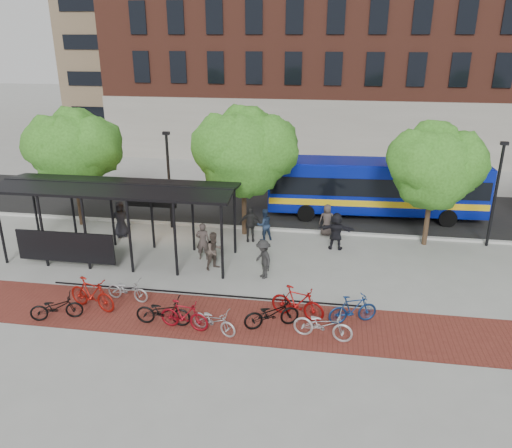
# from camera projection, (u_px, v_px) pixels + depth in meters

# --- Properties ---
(ground) EXTENTS (160.00, 160.00, 0.00)m
(ground) POSITION_uv_depth(u_px,v_px,m) (297.00, 264.00, 22.40)
(ground) COLOR #9E9E99
(ground) RESTS_ON ground
(asphalt_street) EXTENTS (160.00, 8.00, 0.01)m
(asphalt_street) POSITION_uv_depth(u_px,v_px,m) (308.00, 207.00, 29.79)
(asphalt_street) COLOR black
(asphalt_street) RESTS_ON ground
(curb) EXTENTS (160.00, 0.25, 0.12)m
(curb) POSITION_uv_depth(u_px,v_px,m) (303.00, 231.00, 26.07)
(curb) COLOR #B7B7B2
(curb) RESTS_ON ground
(brick_strip) EXTENTS (24.00, 3.00, 0.01)m
(brick_strip) POSITION_uv_depth(u_px,v_px,m) (231.00, 319.00, 18.07)
(brick_strip) COLOR maroon
(brick_strip) RESTS_ON ground
(bike_rack_rail) EXTENTS (12.00, 0.05, 0.95)m
(bike_rack_rail) POSITION_uv_depth(u_px,v_px,m) (203.00, 304.00, 19.10)
(bike_rack_rail) COLOR black
(bike_rack_rail) RESTS_ON ground
(building_brick) EXTENTS (55.00, 14.00, 20.00)m
(building_brick) POSITION_uv_depth(u_px,v_px,m) (446.00, 31.00, 41.41)
(building_brick) COLOR brown
(building_brick) RESTS_ON ground
(bus_shelter) EXTENTS (10.60, 3.07, 3.60)m
(bus_shelter) POSITION_uv_depth(u_px,v_px,m) (115.00, 196.00, 22.08)
(bus_shelter) COLOR black
(bus_shelter) RESTS_ON ground
(tree_a) EXTENTS (4.90, 4.00, 6.18)m
(tree_a) POSITION_uv_depth(u_px,v_px,m) (74.00, 147.00, 25.72)
(tree_a) COLOR #382619
(tree_a) RESTS_ON ground
(tree_b) EXTENTS (5.15, 4.20, 6.47)m
(tree_b) POSITION_uv_depth(u_px,v_px,m) (246.00, 149.00, 24.33)
(tree_b) COLOR #382619
(tree_b) RESTS_ON ground
(tree_c) EXTENTS (4.66, 3.80, 5.92)m
(tree_c) POSITION_uv_depth(u_px,v_px,m) (436.00, 164.00, 23.17)
(tree_c) COLOR #382619
(tree_c) RESTS_ON ground
(lamp_post_left) EXTENTS (0.35, 0.20, 5.12)m
(lamp_post_left) POSITION_uv_depth(u_px,v_px,m) (169.00, 178.00, 25.77)
(lamp_post_left) COLOR black
(lamp_post_left) RESTS_ON ground
(lamp_post_right) EXTENTS (0.35, 0.20, 5.12)m
(lamp_post_right) POSITION_uv_depth(u_px,v_px,m) (496.00, 192.00, 23.44)
(lamp_post_right) COLOR black
(lamp_post_right) RESTS_ON ground
(bus) EXTENTS (11.91, 3.22, 3.19)m
(bus) POSITION_uv_depth(u_px,v_px,m) (375.00, 185.00, 27.76)
(bus) COLOR #081894
(bus) RESTS_ON ground
(bike_0) EXTENTS (1.94, 1.25, 0.96)m
(bike_0) POSITION_uv_depth(u_px,v_px,m) (56.00, 307.00, 17.95)
(bike_0) COLOR black
(bike_0) RESTS_ON ground
(bike_1) EXTENTS (2.16, 1.16, 1.25)m
(bike_1) POSITION_uv_depth(u_px,v_px,m) (92.00, 294.00, 18.58)
(bike_1) COLOR maroon
(bike_1) RESTS_ON ground
(bike_2) EXTENTS (1.81, 0.86, 0.91)m
(bike_2) POSITION_uv_depth(u_px,v_px,m) (128.00, 290.00, 19.24)
(bike_2) COLOR #A8A7AA
(bike_2) RESTS_ON ground
(bike_4) EXTENTS (2.00, 0.73, 1.04)m
(bike_4) POSITION_uv_depth(u_px,v_px,m) (163.00, 311.00, 17.60)
(bike_4) COLOR black
(bike_4) RESTS_ON ground
(bike_5) EXTENTS (1.87, 0.78, 1.09)m
(bike_5) POSITION_uv_depth(u_px,v_px,m) (184.00, 315.00, 17.32)
(bike_5) COLOR maroon
(bike_5) RESTS_ON ground
(bike_6) EXTENTS (1.87, 1.22, 0.93)m
(bike_6) POSITION_uv_depth(u_px,v_px,m) (214.00, 320.00, 17.14)
(bike_6) COLOR #ADADB0
(bike_6) RESTS_ON ground
(bike_8) EXTENTS (2.12, 1.46, 1.05)m
(bike_8) POSITION_uv_depth(u_px,v_px,m) (272.00, 313.00, 17.45)
(bike_8) COLOR black
(bike_8) RESTS_ON ground
(bike_9) EXTENTS (2.12, 1.17, 1.23)m
(bike_9) POSITION_uv_depth(u_px,v_px,m) (298.00, 303.00, 17.99)
(bike_9) COLOR maroon
(bike_9) RESTS_ON ground
(bike_10) EXTENTS (2.12, 1.02, 1.07)m
(bike_10) POSITION_uv_depth(u_px,v_px,m) (323.00, 325.00, 16.78)
(bike_10) COLOR #B7B7BA
(bike_10) RESTS_ON ground
(bike_11) EXTENTS (1.88, 1.14, 1.09)m
(bike_11) POSITION_uv_depth(u_px,v_px,m) (353.00, 309.00, 17.70)
(bike_11) COLOR navy
(bike_11) RESTS_ON ground
(pedestrian_0) EXTENTS (1.08, 0.94, 1.87)m
(pedestrian_0) POSITION_uv_depth(u_px,v_px,m) (121.00, 219.00, 25.23)
(pedestrian_0) COLOR black
(pedestrian_0) RESTS_ON ground
(pedestrian_1) EXTENTS (0.68, 0.49, 1.76)m
(pedestrian_1) POSITION_uv_depth(u_px,v_px,m) (203.00, 241.00, 22.65)
(pedestrian_1) COLOR #3E3532
(pedestrian_1) RESTS_ON ground
(pedestrian_2) EXTENTS (1.01, 0.95, 1.65)m
(pedestrian_2) POSITION_uv_depth(u_px,v_px,m) (264.00, 225.00, 24.80)
(pedestrian_2) COLOR #1F2F4A
(pedestrian_2) RESTS_ON ground
(pedestrian_4) EXTENTS (1.13, 0.69, 1.79)m
(pedestrian_4) POSITION_uv_depth(u_px,v_px,m) (250.00, 224.00, 24.68)
(pedestrian_4) COLOR #252525
(pedestrian_4) RESTS_ON ground
(pedestrian_5) EXTENTS (1.73, 0.65, 1.84)m
(pedestrian_5) POSITION_uv_depth(u_px,v_px,m) (336.00, 231.00, 23.72)
(pedestrian_5) COLOR black
(pedestrian_5) RESTS_ON ground
(pedestrian_6) EXTENTS (0.84, 0.58, 1.64)m
(pedestrian_6) POSITION_uv_depth(u_px,v_px,m) (327.00, 220.00, 25.44)
(pedestrian_6) COLOR #433935
(pedestrian_6) RESTS_ON ground
(pedestrian_8) EXTENTS (1.04, 1.04, 1.70)m
(pedestrian_8) POSITION_uv_depth(u_px,v_px,m) (214.00, 251.00, 21.72)
(pedestrian_8) COLOR #4B4038
(pedestrian_8) RESTS_ON ground
(pedestrian_9) EXTENTS (1.15, 1.27, 1.71)m
(pedestrian_9) POSITION_uv_depth(u_px,v_px,m) (263.00, 259.00, 20.91)
(pedestrian_9) COLOR #252525
(pedestrian_9) RESTS_ON ground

